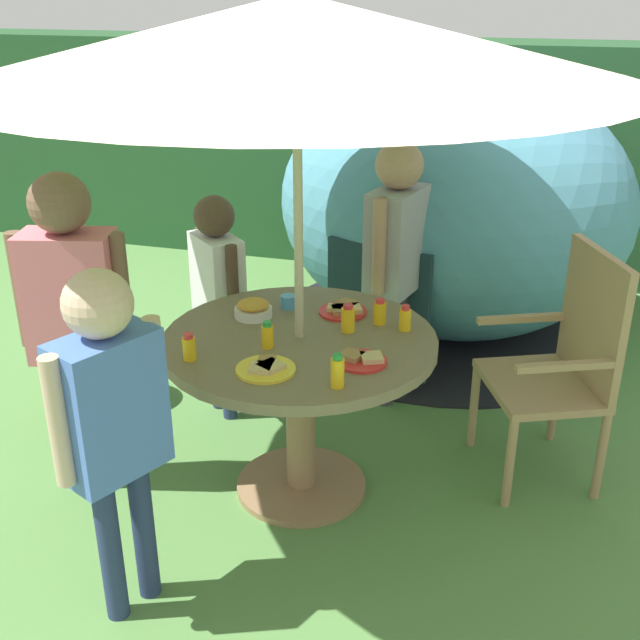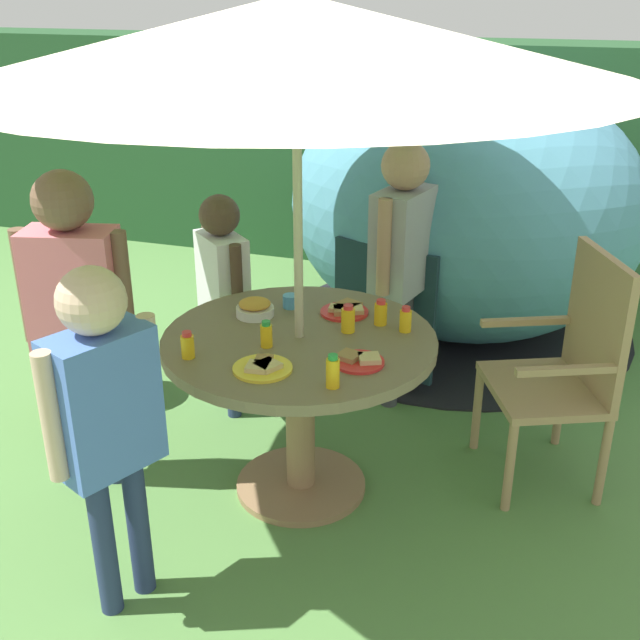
% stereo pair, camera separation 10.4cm
% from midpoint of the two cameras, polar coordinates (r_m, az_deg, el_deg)
% --- Properties ---
extents(ground_plane, '(10.00, 10.00, 0.02)m').
position_cam_midpoint_polar(ground_plane, '(3.52, -0.53, -12.34)').
color(ground_plane, '#548442').
extents(hedge_backdrop, '(9.00, 0.70, 1.67)m').
position_cam_midpoint_polar(hedge_backdrop, '(6.12, 9.35, 11.87)').
color(hedge_backdrop, '#234C28').
rests_on(hedge_backdrop, ground_plane).
extents(garden_table, '(1.12, 1.12, 0.74)m').
position_cam_midpoint_polar(garden_table, '(3.21, -0.57, -3.89)').
color(garden_table, '#93704C').
rests_on(garden_table, ground_plane).
extents(patio_umbrella, '(2.44, 2.44, 2.03)m').
position_cam_midpoint_polar(patio_umbrella, '(2.85, -0.68, 20.13)').
color(patio_umbrella, '#B7AD8C').
rests_on(patio_umbrella, ground_plane).
extents(wooden_chair, '(0.61, 0.65, 1.04)m').
position_cam_midpoint_polar(wooden_chair, '(3.50, 18.65, -2.88)').
color(wooden_chair, tan).
rests_on(wooden_chair, ground_plane).
extents(dome_tent, '(2.74, 2.74, 1.61)m').
position_cam_midpoint_polar(dome_tent, '(4.85, 11.09, 8.17)').
color(dome_tent, teal).
rests_on(dome_tent, ground_plane).
extents(potted_plant, '(0.37, 0.37, 0.53)m').
position_cam_midpoint_polar(potted_plant, '(4.21, -14.88, -2.41)').
color(potted_plant, brown).
rests_on(potted_plant, ground_plane).
extents(child_in_grey_shirt, '(0.27, 0.45, 1.38)m').
position_cam_midpoint_polar(child_in_grey_shirt, '(3.86, 6.85, 5.71)').
color(child_in_grey_shirt, '#3F3F47').
rests_on(child_in_grey_shirt, ground_plane).
extents(child_in_white_shirt, '(0.33, 0.32, 1.15)m').
position_cam_midpoint_polar(child_in_white_shirt, '(3.79, -6.39, 3.06)').
color(child_in_white_shirt, navy).
rests_on(child_in_white_shirt, ground_plane).
extents(child_in_pink_shirt, '(0.46, 0.28, 1.41)m').
position_cam_midpoint_polar(child_in_pink_shirt, '(3.28, -16.73, 1.85)').
color(child_in_pink_shirt, navy).
rests_on(child_in_pink_shirt, ground_plane).
extents(child_in_blue_shirt, '(0.30, 0.40, 1.28)m').
position_cam_midpoint_polar(child_in_blue_shirt, '(2.59, -14.50, -5.90)').
color(child_in_blue_shirt, navy).
rests_on(child_in_blue_shirt, ground_plane).
extents(snack_bowl, '(0.16, 0.16, 0.08)m').
position_cam_midpoint_polar(snack_bowl, '(3.32, -3.93, 0.88)').
color(snack_bowl, white).
rests_on(snack_bowl, garden_table).
extents(plate_mid_right, '(0.22, 0.22, 0.03)m').
position_cam_midpoint_polar(plate_mid_right, '(2.87, -3.20, -3.49)').
color(plate_mid_right, yellow).
rests_on(plate_mid_right, garden_table).
extents(plate_center_back, '(0.19, 0.19, 0.03)m').
position_cam_midpoint_polar(plate_center_back, '(2.92, 3.92, -2.98)').
color(plate_center_back, red).
rests_on(plate_center_back, garden_table).
extents(plate_back_edge, '(0.21, 0.21, 0.03)m').
position_cam_midpoint_polar(plate_back_edge, '(3.36, 2.79, 0.74)').
color(plate_back_edge, red).
rests_on(plate_back_edge, garden_table).
extents(juice_bottle_near_left, '(0.05, 0.05, 0.13)m').
position_cam_midpoint_polar(juice_bottle_near_left, '(2.73, 2.05, -3.86)').
color(juice_bottle_near_left, yellow).
rests_on(juice_bottle_near_left, garden_table).
extents(juice_bottle_near_right, '(0.05, 0.05, 0.11)m').
position_cam_midpoint_polar(juice_bottle_near_right, '(3.24, 5.42, 0.52)').
color(juice_bottle_near_right, yellow).
rests_on(juice_bottle_near_right, garden_table).
extents(juice_bottle_far_left, '(0.05, 0.05, 0.11)m').
position_cam_midpoint_polar(juice_bottle_far_left, '(3.04, -3.00, -1.10)').
color(juice_bottle_far_left, yellow).
rests_on(juice_bottle_far_left, garden_table).
extents(juice_bottle_far_right, '(0.06, 0.06, 0.12)m').
position_cam_midpoint_polar(juice_bottle_far_right, '(3.16, 3.03, 0.05)').
color(juice_bottle_far_right, yellow).
rests_on(juice_bottle_far_right, garden_table).
extents(juice_bottle_center_front, '(0.05, 0.05, 0.11)m').
position_cam_midpoint_polar(juice_bottle_center_front, '(3.19, 7.26, 0.00)').
color(juice_bottle_center_front, yellow).
rests_on(juice_bottle_center_front, garden_table).
extents(juice_bottle_mid_left, '(0.05, 0.05, 0.11)m').
position_cam_midpoint_polar(juice_bottle_mid_left, '(2.98, -8.74, -1.89)').
color(juice_bottle_mid_left, yellow).
rests_on(juice_bottle_mid_left, garden_table).
extents(cup_near, '(0.07, 0.07, 0.06)m').
position_cam_midpoint_polar(cup_near, '(3.41, -1.30, 1.39)').
color(cup_near, '#4C99D8').
rests_on(cup_near, garden_table).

